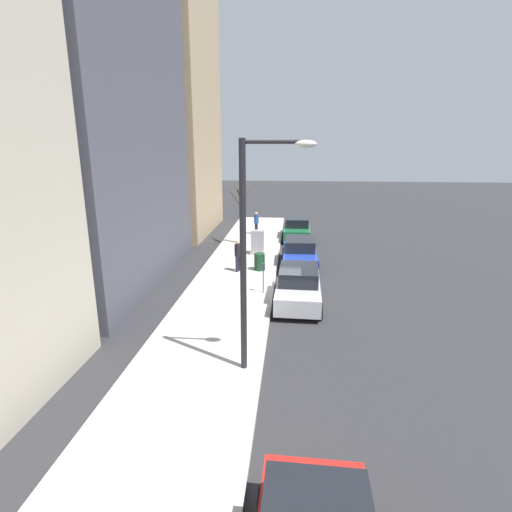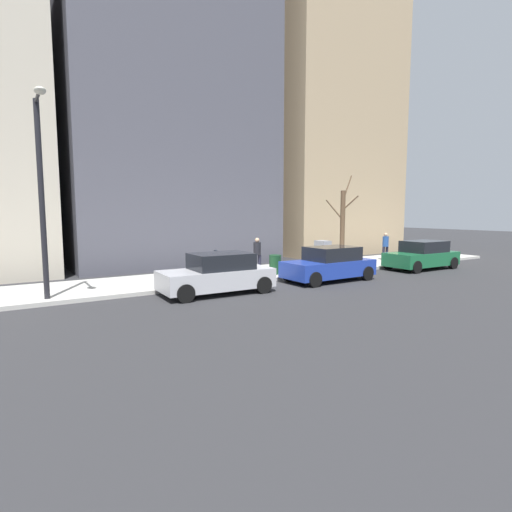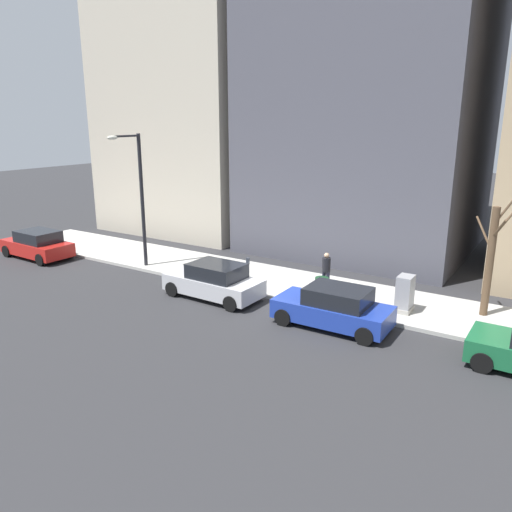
# 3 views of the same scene
# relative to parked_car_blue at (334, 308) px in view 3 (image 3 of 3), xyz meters

# --- Properties ---
(ground_plane) EXTENTS (120.00, 120.00, 0.00)m
(ground_plane) POSITION_rel_parked_car_blue_xyz_m (1.21, 3.47, -0.74)
(ground_plane) COLOR #2B2B2D
(sidewalk) EXTENTS (4.00, 36.00, 0.15)m
(sidewalk) POSITION_rel_parked_car_blue_xyz_m (3.21, 3.47, -0.66)
(sidewalk) COLOR #B2AFA8
(sidewalk) RESTS_ON ground
(parked_car_blue) EXTENTS (1.96, 4.22, 1.52)m
(parked_car_blue) POSITION_rel_parked_car_blue_xyz_m (0.00, 0.00, 0.00)
(parked_car_blue) COLOR #1E389E
(parked_car_blue) RESTS_ON ground
(parked_car_silver) EXTENTS (2.01, 4.24, 1.52)m
(parked_car_silver) POSITION_rel_parked_car_blue_xyz_m (0.12, 5.49, 0.00)
(parked_car_silver) COLOR #B7B7BC
(parked_car_silver) RESTS_ON ground
(parked_car_red) EXTENTS (2.02, 4.25, 1.52)m
(parked_car_red) POSITION_rel_parked_car_blue_xyz_m (-0.00, 17.38, 0.00)
(parked_car_red) COLOR red
(parked_car_red) RESTS_ON ground
(parking_meter) EXTENTS (0.14, 0.10, 1.35)m
(parking_meter) POSITION_rel_parked_car_blue_xyz_m (1.66, 4.81, 0.24)
(parking_meter) COLOR slate
(parking_meter) RESTS_ON sidewalk
(utility_box) EXTENTS (0.83, 0.61, 1.43)m
(utility_box) POSITION_rel_parked_car_blue_xyz_m (2.51, -1.82, 0.11)
(utility_box) COLOR #A8A399
(utility_box) RESTS_ON sidewalk
(streetlamp) EXTENTS (1.97, 0.32, 6.50)m
(streetlamp) POSITION_rel_parked_car_blue_xyz_m (1.49, 11.07, 3.28)
(streetlamp) COLOR black
(streetlamp) RESTS_ON sidewalk
(bare_tree) EXTENTS (1.49, 1.62, 5.06)m
(bare_tree) POSITION_rel_parked_car_blue_xyz_m (3.81, -4.48, 1.63)
(bare_tree) COLOR brown
(bare_tree) RESTS_ON sidewalk
(trash_bin) EXTENTS (0.56, 0.56, 0.90)m
(trash_bin) POSITION_rel_parked_car_blue_xyz_m (2.11, 1.47, -0.14)
(trash_bin) COLOR #14381E
(trash_bin) RESTS_ON sidewalk
(pedestrian_midblock) EXTENTS (0.36, 0.38, 1.66)m
(pedestrian_midblock) POSITION_rel_parked_car_blue_xyz_m (3.19, 1.79, 0.35)
(pedestrian_midblock) COLOR #1E1E2D
(pedestrian_midblock) RESTS_ON sidewalk
(office_tower_right) EXTENTS (10.63, 10.63, 16.22)m
(office_tower_right) POSITION_rel_parked_car_blue_xyz_m (12.02, 15.28, 7.38)
(office_tower_right) COLOR #BCB29E
(office_tower_right) RESTS_ON ground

